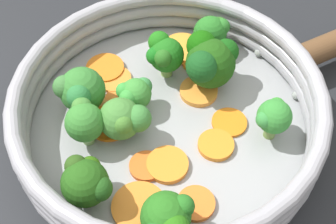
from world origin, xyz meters
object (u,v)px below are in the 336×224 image
(carrot_slice_9, at_px, (110,123))
(broccoli_floret_3, at_px, (212,32))
(carrot_slice_4, at_px, (168,165))
(broccoli_floret_7, at_px, (168,219))
(carrot_slice_7, at_px, (95,116))
(broccoli_floret_4, at_px, (164,54))
(skillet, at_px, (168,127))
(carrot_slice_5, at_px, (196,203))
(broccoli_floret_9, at_px, (135,94))
(carrot_slice_6, at_px, (146,166))
(carrot_slice_13, at_px, (229,122))
(broccoli_floret_1, at_px, (84,120))
(carrot_slice_12, at_px, (204,59))
(carrot_slice_3, at_px, (199,91))
(carrot_slice_8, at_px, (105,68))
(broccoli_floret_8, at_px, (123,119))
(carrot_slice_0, at_px, (139,207))
(broccoli_floret_2, at_px, (273,117))
(broccoli_floret_0, at_px, (80,91))
(carrot_slice_2, at_px, (182,48))
(carrot_slice_10, at_px, (114,79))
(broccoli_floret_5, at_px, (86,182))
(carrot_slice_1, at_px, (216,145))
(broccoli_floret_6, at_px, (209,61))
(carrot_slice_11, at_px, (123,101))

(carrot_slice_9, distance_m, broccoli_floret_3, 0.14)
(carrot_slice_4, height_order, broccoli_floret_7, broccoli_floret_7)
(carrot_slice_7, xyz_separation_m, broccoli_floret_4, (-0.01, 0.08, 0.03))
(skillet, bearing_deg, carrot_slice_5, -16.42)
(broccoli_floret_9, bearing_deg, carrot_slice_6, -21.32)
(carrot_slice_5, xyz_separation_m, carrot_slice_13, (-0.05, 0.07, -0.00))
(broccoli_floret_1, height_order, broccoli_floret_3, broccoli_floret_1)
(carrot_slice_12, height_order, broccoli_floret_3, broccoli_floret_3)
(carrot_slice_3, bearing_deg, broccoli_floret_7, -43.44)
(carrot_slice_8, bearing_deg, broccoli_floret_8, -14.24)
(carrot_slice_5, height_order, carrot_slice_8, same)
(carrot_slice_6, height_order, broccoli_floret_4, broccoli_floret_4)
(carrot_slice_0, distance_m, carrot_slice_13, 0.12)
(skillet, height_order, broccoli_floret_9, broccoli_floret_9)
(carrot_slice_7, distance_m, broccoli_floret_2, 0.16)
(carrot_slice_9, height_order, broccoli_floret_0, broccoli_floret_0)
(carrot_slice_9, bearing_deg, broccoli_floret_7, -4.67)
(carrot_slice_0, xyz_separation_m, broccoli_floret_4, (-0.12, 0.09, 0.03))
(carrot_slice_2, relative_size, carrot_slice_10, 1.20)
(carrot_slice_2, distance_m, broccoli_floret_0, 0.13)
(carrot_slice_8, relative_size, broccoli_floret_9, 1.06)
(broccoli_floret_3, relative_size, broccoli_floret_5, 0.90)
(carrot_slice_10, bearing_deg, carrot_slice_2, 90.26)
(carrot_slice_5, bearing_deg, broccoli_floret_5, -125.82)
(carrot_slice_1, xyz_separation_m, carrot_slice_4, (-0.01, -0.05, 0.00))
(carrot_slice_9, bearing_deg, carrot_slice_0, -11.85)
(broccoli_floret_5, distance_m, broccoli_floret_7, 0.07)
(carrot_slice_13, xyz_separation_m, broccoli_floret_4, (-0.09, -0.02, 0.03))
(carrot_slice_7, xyz_separation_m, carrot_slice_12, (-0.01, 0.13, 0.00))
(carrot_slice_1, xyz_separation_m, carrot_slice_3, (-0.06, 0.02, 0.00))
(broccoli_floret_2, bearing_deg, carrot_slice_10, -145.86)
(carrot_slice_13, bearing_deg, broccoli_floret_7, -59.81)
(broccoli_floret_6, xyz_separation_m, broccoli_floret_7, (0.11, -0.11, -0.01))
(skillet, height_order, carrot_slice_9, carrot_slice_9)
(carrot_slice_5, bearing_deg, broccoli_floret_6, 141.60)
(carrot_slice_5, distance_m, carrot_slice_7, 0.13)
(carrot_slice_6, height_order, carrot_slice_12, same)
(carrot_slice_13, bearing_deg, carrot_slice_11, -136.06)
(carrot_slice_2, xyz_separation_m, broccoli_floret_5, (0.11, -0.16, 0.02))
(broccoli_floret_0, bearing_deg, carrot_slice_5, 14.00)
(broccoli_floret_0, xyz_separation_m, broccoli_floret_7, (0.15, 0.00, -0.00))
(carrot_slice_6, height_order, broccoli_floret_8, broccoli_floret_8)
(carrot_slice_4, relative_size, broccoli_floret_9, 1.01)
(carrot_slice_11, height_order, carrot_slice_12, carrot_slice_12)
(broccoli_floret_7, bearing_deg, skillet, 148.29)
(carrot_slice_3, relative_size, broccoli_floret_1, 0.82)
(carrot_slice_4, distance_m, broccoli_floret_2, 0.10)
(broccoli_floret_3, bearing_deg, broccoli_floret_6, -38.57)
(carrot_slice_11, xyz_separation_m, broccoli_floret_7, (0.14, -0.03, 0.02))
(broccoli_floret_1, bearing_deg, broccoli_floret_4, 108.02)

